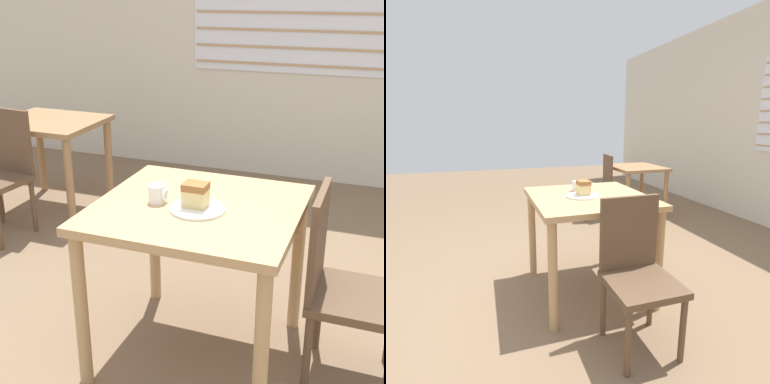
% 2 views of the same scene
% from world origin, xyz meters
% --- Properties ---
extents(wall_back, '(10.00, 0.10, 2.80)m').
position_xyz_m(wall_back, '(0.00, 3.03, 1.40)').
color(wall_back, beige).
rests_on(wall_back, ground_plane).
extents(dining_table_near, '(0.89, 0.86, 0.78)m').
position_xyz_m(dining_table_near, '(-0.09, 0.29, 0.66)').
color(dining_table_near, tan).
rests_on(dining_table_near, ground_plane).
extents(dining_table_far, '(0.76, 0.68, 0.72)m').
position_xyz_m(dining_table_far, '(-1.79, 1.61, 0.58)').
color(dining_table_far, '#9E754C').
rests_on(dining_table_far, ground_plane).
extents(chair_near_window, '(0.39, 0.39, 0.89)m').
position_xyz_m(chair_near_window, '(0.55, 0.36, 0.48)').
color(chair_near_window, brown).
rests_on(chair_near_window, ground_plane).
extents(chair_far_corner, '(0.44, 0.44, 0.89)m').
position_xyz_m(chair_far_corner, '(-1.85, 1.08, 0.48)').
color(chair_far_corner, brown).
rests_on(chair_far_corner, ground_plane).
extents(plate, '(0.24, 0.24, 0.01)m').
position_xyz_m(plate, '(-0.07, 0.23, 0.79)').
color(plate, white).
rests_on(plate, dining_table_near).
extents(cake_slice, '(0.10, 0.09, 0.11)m').
position_xyz_m(cake_slice, '(-0.08, 0.24, 0.84)').
color(cake_slice, '#E0C67F').
rests_on(cake_slice, plate).
extents(coffee_mug, '(0.08, 0.08, 0.08)m').
position_xyz_m(coffee_mug, '(-0.27, 0.25, 0.82)').
color(coffee_mug, white).
rests_on(coffee_mug, dining_table_near).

